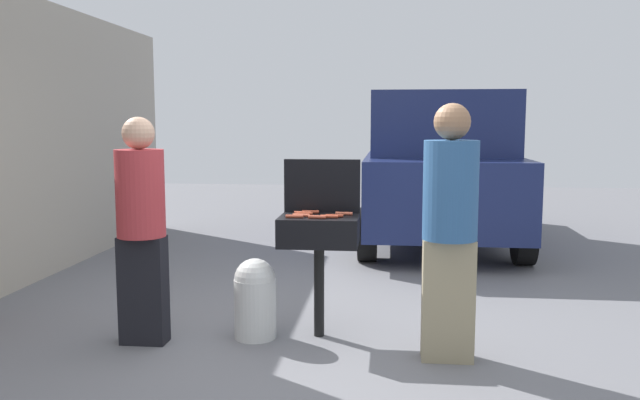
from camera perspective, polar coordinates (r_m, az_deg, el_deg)
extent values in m
plane|color=slate|center=(5.06, -0.69, -12.12)|extent=(24.00, 24.00, 0.00)
cylinder|color=black|center=(5.01, -0.08, -8.00)|extent=(0.08, 0.08, 0.72)
cube|color=black|center=(4.92, -0.08, -2.71)|extent=(0.60, 0.44, 0.22)
cube|color=black|center=(5.09, 0.19, 1.26)|extent=(0.60, 0.05, 0.42)
cylinder|color=#AD4228|center=(4.79, 0.83, -1.47)|extent=(0.13, 0.03, 0.03)
cylinder|color=#B74C33|center=(4.77, -0.27, -1.52)|extent=(0.13, 0.04, 0.03)
cylinder|color=#AD4228|center=(4.84, 1.29, -1.40)|extent=(0.13, 0.04, 0.03)
cylinder|color=#B74C33|center=(4.99, -1.55, -1.13)|extent=(0.13, 0.03, 0.03)
cylinder|color=#AD4228|center=(5.04, -0.84, -1.05)|extent=(0.13, 0.03, 0.03)
cylinder|color=#AD4228|center=(4.94, -1.41, -1.21)|extent=(0.13, 0.04, 0.03)
cylinder|color=#C6593D|center=(4.86, -1.66, -1.36)|extent=(0.13, 0.04, 0.03)
cylinder|color=#C6593D|center=(4.95, 2.13, -1.20)|extent=(0.13, 0.04, 0.03)
cylinder|color=#B74C33|center=(4.80, -2.28, -1.46)|extent=(0.13, 0.03, 0.03)
cylinder|color=silver|center=(5.03, -5.75, -9.50)|extent=(0.32, 0.32, 0.46)
sphere|color=silver|center=(4.97, -5.78, -6.95)|extent=(0.31, 0.31, 0.31)
cube|color=black|center=(5.03, -15.31, -7.66)|extent=(0.34, 0.19, 0.81)
cylinder|color=#B23338|center=(4.90, -15.58, 0.57)|extent=(0.35, 0.35, 0.64)
sphere|color=tan|center=(4.87, -15.75, 5.70)|extent=(0.24, 0.24, 0.24)
cube|color=gray|center=(4.60, 11.23, -8.64)|extent=(0.35, 0.20, 0.85)
cylinder|color=#2D598C|center=(4.46, 11.46, 0.85)|extent=(0.37, 0.37, 0.67)
sphere|color=#936B4C|center=(4.43, 11.60, 6.79)|extent=(0.25, 0.25, 0.25)
cube|color=navy|center=(9.17, 10.25, 1.31)|extent=(1.91, 4.40, 0.90)
cube|color=navy|center=(8.93, 10.45, 6.62)|extent=(1.77, 2.60, 0.80)
cylinder|color=black|center=(7.84, 17.55, -3.16)|extent=(0.22, 0.64, 0.64)
cylinder|color=black|center=(7.69, 4.23, -3.05)|extent=(0.22, 0.64, 0.64)
cylinder|color=black|center=(10.84, 14.41, -0.34)|extent=(0.22, 0.64, 0.64)
cylinder|color=black|center=(10.74, 4.83, -0.21)|extent=(0.22, 0.64, 0.64)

